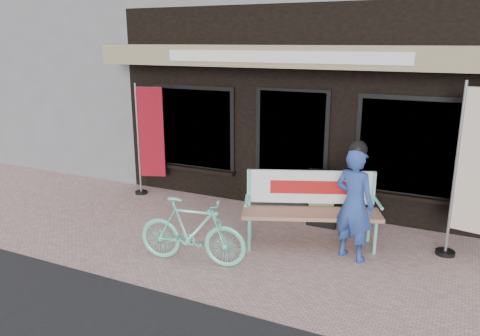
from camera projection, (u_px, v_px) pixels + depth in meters
The scene contains 9 objects.
ground at pixel (244, 251), 6.88m from camera, with size 70.00×70.00×0.00m, color #C59C97.
storefront at pixel (338, 41), 10.42m from camera, with size 7.00×6.77×6.00m.
neighbor_left_near at pixel (70, 34), 14.36m from camera, with size 10.00×7.00×6.40m, color slate.
bench at pixel (311, 202), 7.01m from camera, with size 2.09×1.24×1.11m.
person at pixel (354, 202), 6.45m from camera, with size 0.68×0.56×1.71m.
bicycle at pixel (192, 231), 6.41m from camera, with size 0.44×1.56×0.94m, color #72DFBB.
nobori_red at pixel (149, 138), 9.16m from camera, with size 0.65×0.35×2.22m.
nobori_cream at pixel (476, 172), 6.29m from camera, with size 0.74×0.32×2.49m.
menu_stand at pixel (322, 198), 7.64m from camera, with size 0.49×0.11×0.98m.
Camera 1 is at (2.67, -5.73, 2.99)m, focal length 35.00 mm.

